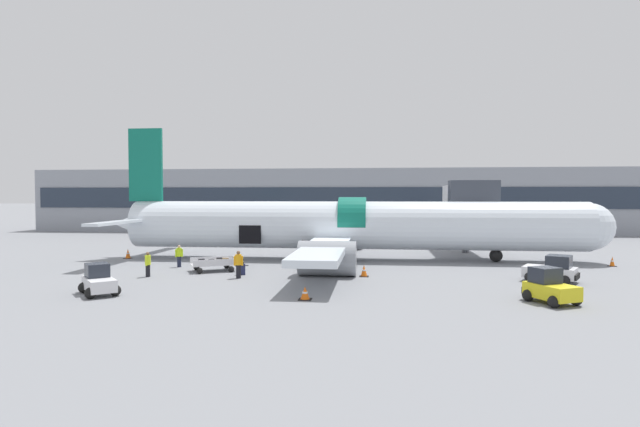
{
  "coord_description": "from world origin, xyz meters",
  "views": [
    {
      "loc": [
        3.18,
        -34.96,
        5.07
      ],
      "look_at": [
        -0.75,
        0.54,
        3.76
      ],
      "focal_mm": 28.0,
      "sensor_mm": 36.0,
      "label": 1
    }
  ],
  "objects_px": {
    "baggage_tug_lead": "(552,270)",
    "baggage_cart_loading": "(215,264)",
    "suitcase_on_tarmac_upright": "(242,269)",
    "baggage_tug_rear": "(99,282)",
    "ground_crew_loader_b": "(238,264)",
    "ground_crew_driver": "(179,255)",
    "baggage_tug_mid": "(550,288)",
    "ground_crew_loader_a": "(148,264)",
    "airplane": "(346,226)"
  },
  "relations": [
    {
      "from": "baggage_tug_lead",
      "to": "baggage_cart_loading",
      "type": "height_order",
      "value": "baggage_tug_lead"
    },
    {
      "from": "airplane",
      "to": "ground_crew_loader_b",
      "type": "relative_size",
      "value": 23.19
    },
    {
      "from": "baggage_tug_mid",
      "to": "ground_crew_loader_a",
      "type": "height_order",
      "value": "baggage_tug_mid"
    },
    {
      "from": "ground_crew_loader_b",
      "to": "baggage_tug_mid",
      "type": "bearing_deg",
      "value": -17.44
    },
    {
      "from": "ground_crew_loader_b",
      "to": "baggage_tug_lead",
      "type": "bearing_deg",
      "value": 2.41
    },
    {
      "from": "airplane",
      "to": "baggage_tug_mid",
      "type": "distance_m",
      "value": 18.03
    },
    {
      "from": "baggage_tug_mid",
      "to": "baggage_tug_rear",
      "type": "relative_size",
      "value": 0.97
    },
    {
      "from": "ground_crew_loader_b",
      "to": "ground_crew_driver",
      "type": "height_order",
      "value": "ground_crew_loader_b"
    },
    {
      "from": "baggage_tug_mid",
      "to": "suitcase_on_tarmac_upright",
      "type": "xyz_separation_m",
      "value": [
        -16.62,
        6.44,
        -0.33
      ]
    },
    {
      "from": "baggage_tug_lead",
      "to": "airplane",
      "type": "bearing_deg",
      "value": 145.56
    },
    {
      "from": "baggage_tug_mid",
      "to": "baggage_tug_rear",
      "type": "bearing_deg",
      "value": -179.04
    },
    {
      "from": "baggage_tug_rear",
      "to": "suitcase_on_tarmac_upright",
      "type": "distance_m",
      "value": 8.86
    },
    {
      "from": "ground_crew_loader_a",
      "to": "suitcase_on_tarmac_upright",
      "type": "distance_m",
      "value": 5.78
    },
    {
      "from": "baggage_tug_lead",
      "to": "ground_crew_driver",
      "type": "xyz_separation_m",
      "value": [
        -24.06,
        3.37,
        0.14
      ]
    },
    {
      "from": "baggage_cart_loading",
      "to": "suitcase_on_tarmac_upright",
      "type": "distance_m",
      "value": 2.57
    },
    {
      "from": "baggage_tug_lead",
      "to": "baggage_cart_loading",
      "type": "bearing_deg",
      "value": 175.04
    },
    {
      "from": "baggage_tug_mid",
      "to": "baggage_cart_loading",
      "type": "distance_m",
      "value": 20.35
    },
    {
      "from": "baggage_tug_mid",
      "to": "ground_crew_driver",
      "type": "height_order",
      "value": "baggage_tug_mid"
    },
    {
      "from": "baggage_tug_rear",
      "to": "ground_crew_driver",
      "type": "relative_size",
      "value": 1.81
    },
    {
      "from": "airplane",
      "to": "suitcase_on_tarmac_upright",
      "type": "xyz_separation_m",
      "value": [
        -6.19,
        -8.13,
        -2.28
      ]
    },
    {
      "from": "baggage_tug_lead",
      "to": "ground_crew_loader_a",
      "type": "distance_m",
      "value": 24.36
    },
    {
      "from": "baggage_tug_rear",
      "to": "ground_crew_loader_a",
      "type": "height_order",
      "value": "ground_crew_loader_a"
    },
    {
      "from": "airplane",
      "to": "suitcase_on_tarmac_upright",
      "type": "relative_size",
      "value": 47.51
    },
    {
      "from": "ground_crew_loader_a",
      "to": "ground_crew_driver",
      "type": "height_order",
      "value": "ground_crew_driver"
    },
    {
      "from": "baggage_tug_lead",
      "to": "suitcase_on_tarmac_upright",
      "type": "xyz_separation_m",
      "value": [
        -18.75,
        0.48,
        -0.33
      ]
    },
    {
      "from": "baggage_tug_mid",
      "to": "ground_crew_driver",
      "type": "xyz_separation_m",
      "value": [
        -21.93,
        9.33,
        0.14
      ]
    },
    {
      "from": "ground_crew_loader_b",
      "to": "suitcase_on_tarmac_upright",
      "type": "height_order",
      "value": "ground_crew_loader_b"
    },
    {
      "from": "airplane",
      "to": "baggage_tug_rear",
      "type": "xyz_separation_m",
      "value": [
        -11.85,
        -14.95,
        -1.99
      ]
    },
    {
      "from": "airplane",
      "to": "baggage_tug_mid",
      "type": "bearing_deg",
      "value": -54.4
    },
    {
      "from": "airplane",
      "to": "baggage_tug_lead",
      "type": "height_order",
      "value": "airplane"
    },
    {
      "from": "baggage_cart_loading",
      "to": "ground_crew_loader_b",
      "type": "distance_m",
      "value": 3.52
    },
    {
      "from": "baggage_tug_lead",
      "to": "suitcase_on_tarmac_upright",
      "type": "distance_m",
      "value": 18.76
    },
    {
      "from": "ground_crew_driver",
      "to": "baggage_cart_loading",
      "type": "bearing_deg",
      "value": -26.42
    },
    {
      "from": "baggage_tug_mid",
      "to": "baggage_tug_rear",
      "type": "distance_m",
      "value": 22.28
    },
    {
      "from": "ground_crew_loader_b",
      "to": "ground_crew_driver",
      "type": "distance_m",
      "value": 6.86
    },
    {
      "from": "baggage_cart_loading",
      "to": "ground_crew_loader_a",
      "type": "distance_m",
      "value": 4.38
    },
    {
      "from": "ground_crew_loader_b",
      "to": "suitcase_on_tarmac_upright",
      "type": "bearing_deg",
      "value": 96.44
    },
    {
      "from": "baggage_tug_mid",
      "to": "ground_crew_driver",
      "type": "distance_m",
      "value": 23.84
    },
    {
      "from": "baggage_tug_rear",
      "to": "ground_crew_driver",
      "type": "xyz_separation_m",
      "value": [
        0.34,
        9.71,
        0.17
      ]
    },
    {
      "from": "baggage_tug_lead",
      "to": "baggage_tug_mid",
      "type": "bearing_deg",
      "value": -109.64
    },
    {
      "from": "airplane",
      "to": "baggage_cart_loading",
      "type": "bearing_deg",
      "value": -140.96
    },
    {
      "from": "baggage_cart_loading",
      "to": "baggage_tug_rear",
      "type": "bearing_deg",
      "value": -113.05
    },
    {
      "from": "suitcase_on_tarmac_upright",
      "to": "baggage_cart_loading",
      "type": "bearing_deg",
      "value": 148.42
    },
    {
      "from": "baggage_tug_mid",
      "to": "baggage_cart_loading",
      "type": "bearing_deg",
      "value": 157.53
    },
    {
      "from": "baggage_cart_loading",
      "to": "suitcase_on_tarmac_upright",
      "type": "xyz_separation_m",
      "value": [
        2.18,
        -1.34,
        -0.11
      ]
    },
    {
      "from": "baggage_tug_lead",
      "to": "baggage_tug_mid",
      "type": "relative_size",
      "value": 1.2
    },
    {
      "from": "ground_crew_loader_a",
      "to": "ground_crew_driver",
      "type": "xyz_separation_m",
      "value": [
        0.28,
        4.28,
        0.0
      ]
    },
    {
      "from": "ground_crew_loader_b",
      "to": "baggage_cart_loading",
      "type": "bearing_deg",
      "value": 131.8
    },
    {
      "from": "baggage_cart_loading",
      "to": "suitcase_on_tarmac_upright",
      "type": "relative_size",
      "value": 4.63
    },
    {
      "from": "airplane",
      "to": "ground_crew_loader_b",
      "type": "xyz_separation_m",
      "value": [
        -6.05,
        -9.39,
        -1.75
      ]
    }
  ]
}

